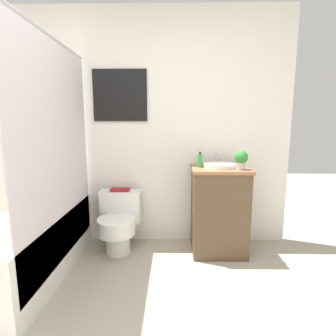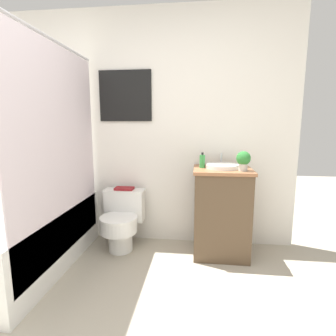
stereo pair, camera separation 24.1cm
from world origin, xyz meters
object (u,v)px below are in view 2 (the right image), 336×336
Objects in this scene: toilet at (122,220)px; soap_bottle at (202,161)px; sink at (223,166)px; potted_plant at (243,160)px; book_on_tank at (124,189)px.

toilet is 3.99× the size of soap_bottle.
sink is 1.98× the size of potted_plant.
sink is 1.07m from book_on_tank.
potted_plant is 1.28m from book_on_tank.
potted_plant reaches higher than soap_bottle.
potted_plant is (1.20, -0.10, 0.67)m from toilet.
toilet is at bearing -90.00° from book_on_tank.
soap_bottle is 0.90m from book_on_tank.
toilet is at bearing 175.10° from potted_plant.
sink is at bearing -1.14° from soap_bottle.
potted_plant reaches higher than sink.
toilet is 1.19m from sink.
sink is at bearing -5.68° from book_on_tank.
toilet is 1.68× the size of sink.
book_on_tank is at bearing 173.25° from soap_bottle.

